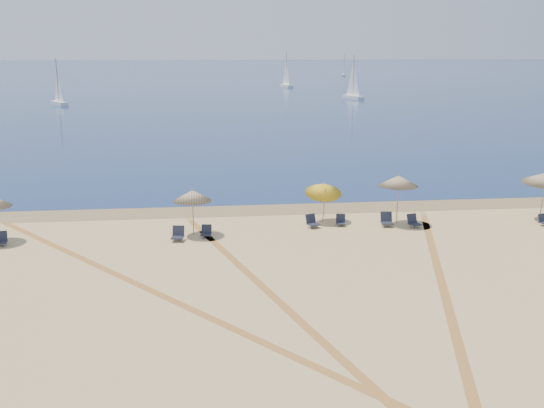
# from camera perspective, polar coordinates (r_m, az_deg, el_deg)

# --- Properties ---
(ocean) EXTENTS (500.00, 500.00, 0.00)m
(ocean) POSITION_cam_1_polar(r_m,az_deg,el_deg) (236.47, -5.58, 11.80)
(ocean) COLOR #0C2151
(ocean) RESTS_ON ground
(wet_sand) EXTENTS (500.00, 500.00, 0.00)m
(wet_sand) POSITION_cam_1_polar(r_m,az_deg,el_deg) (36.61, -0.69, -0.45)
(wet_sand) COLOR olive
(wet_sand) RESTS_ON ground
(umbrella_2) EXTENTS (1.90, 1.90, 2.34)m
(umbrella_2) POSITION_cam_1_polar(r_m,az_deg,el_deg) (31.47, -7.19, 0.76)
(umbrella_2) COLOR gray
(umbrella_2) RESTS_ON ground
(umbrella_3) EXTENTS (1.95, 2.03, 2.39)m
(umbrella_3) POSITION_cam_1_polar(r_m,az_deg,el_deg) (33.68, 4.67, 1.42)
(umbrella_3) COLOR gray
(umbrella_3) RESTS_ON ground
(umbrella_4) EXTENTS (2.08, 2.08, 2.66)m
(umbrella_4) POSITION_cam_1_polar(r_m,az_deg,el_deg) (33.80, 11.35, 2.07)
(umbrella_4) COLOR gray
(umbrella_4) RESTS_ON ground
(umbrella_5) EXTENTS (2.22, 2.27, 2.68)m
(umbrella_5) POSITION_cam_1_polar(r_m,az_deg,el_deg) (37.00, 23.34, 2.16)
(umbrella_5) COLOR gray
(umbrella_5) RESTS_ON ground
(chair_2) EXTENTS (0.63, 0.71, 0.66)m
(chair_2) POSITION_cam_1_polar(r_m,az_deg,el_deg) (32.57, -23.27, -2.96)
(chair_2) COLOR black
(chair_2) RESTS_ON ground
(chair_3) EXTENTS (0.67, 0.75, 0.69)m
(chair_3) POSITION_cam_1_polar(r_m,az_deg,el_deg) (31.04, -8.49, -2.72)
(chair_3) COLOR black
(chair_3) RESTS_ON ground
(chair_4) EXTENTS (0.59, 0.66, 0.60)m
(chair_4) POSITION_cam_1_polar(r_m,az_deg,el_deg) (31.40, -5.96, -2.51)
(chair_4) COLOR black
(chair_4) RESTS_ON ground
(chair_5) EXTENTS (0.77, 0.82, 0.67)m
(chair_5) POSITION_cam_1_polar(r_m,az_deg,el_deg) (32.97, 3.64, -1.60)
(chair_5) COLOR black
(chair_5) RESTS_ON ground
(chair_6) EXTENTS (0.59, 0.66, 0.59)m
(chair_6) POSITION_cam_1_polar(r_m,az_deg,el_deg) (33.44, 6.21, -1.50)
(chair_6) COLOR black
(chair_6) RESTS_ON ground
(chair_7) EXTENTS (0.66, 0.75, 0.72)m
(chair_7) POSITION_cam_1_polar(r_m,az_deg,el_deg) (33.69, 10.31, -1.43)
(chair_7) COLOR black
(chair_7) RESTS_ON ground
(chair_8) EXTENTS (0.73, 0.80, 0.68)m
(chair_8) POSITION_cam_1_polar(r_m,az_deg,el_deg) (33.76, 12.64, -1.54)
(chair_8) COLOR black
(chair_8) RESTS_ON ground
(chair_9) EXTENTS (0.64, 0.70, 0.60)m
(chair_9) POSITION_cam_1_polar(r_m,az_deg,el_deg) (36.20, 23.32, -1.37)
(chair_9) COLOR black
(chair_9) RESTS_ON ground
(sailboat_0) EXTENTS (3.55, 4.83, 7.26)m
(sailboat_0) POSITION_cam_1_polar(r_m,az_deg,el_deg) (107.88, -18.73, 9.64)
(sailboat_0) COLOR white
(sailboat_0) RESTS_ON ocean
(sailboat_1) EXTENTS (2.21, 4.79, 6.91)m
(sailboat_1) POSITION_cam_1_polar(r_m,az_deg,el_deg) (204.19, 6.51, 12.01)
(sailboat_1) COLOR white
(sailboat_1) RESTS_ON ocean
(sailboat_2) EXTENTS (3.06, 5.25, 7.63)m
(sailboat_2) POSITION_cam_1_polar(r_m,az_deg,el_deg) (115.52, 7.34, 10.56)
(sailboat_2) COLOR white
(sailboat_2) RESTS_ON ocean
(sailboat_3) EXTENTS (2.55, 5.46, 7.88)m
(sailboat_3) POSITION_cam_1_polar(r_m,az_deg,el_deg) (147.57, 1.30, 11.44)
(sailboat_3) COLOR white
(sailboat_3) RESTS_ON ocean
(tire_tracks) EXTENTS (48.80, 42.33, 0.00)m
(tire_tracks) POSITION_cam_1_polar(r_m,az_deg,el_deg) (23.45, 1.28, -9.00)
(tire_tracks) COLOR tan
(tire_tracks) RESTS_ON ground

